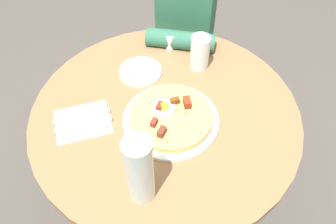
# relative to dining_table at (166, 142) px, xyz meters

# --- Properties ---
(ground_plane) EXTENTS (6.00, 6.00, 0.00)m
(ground_plane) POSITION_rel_dining_table_xyz_m (0.00, 0.00, -0.57)
(ground_plane) COLOR #4C4742
(dining_table) EXTENTS (0.87, 0.87, 0.74)m
(dining_table) POSITION_rel_dining_table_xyz_m (0.00, 0.00, 0.00)
(dining_table) COLOR olive
(dining_table) RESTS_ON ground_plane
(person_seated) EXTENTS (0.51, 0.28, 1.14)m
(person_seated) POSITION_rel_dining_table_xyz_m (0.61, 0.02, -0.06)
(person_seated) COLOR #2D2D33
(person_seated) RESTS_ON ground_plane
(pizza_plate) EXTENTS (0.30, 0.30, 0.01)m
(pizza_plate) POSITION_rel_dining_table_xyz_m (-0.04, -0.03, 0.18)
(pizza_plate) COLOR white
(pizza_plate) RESTS_ON dining_table
(breakfast_pizza) EXTENTS (0.26, 0.26, 0.05)m
(breakfast_pizza) POSITION_rel_dining_table_xyz_m (-0.04, -0.03, 0.20)
(breakfast_pizza) COLOR #DBB05D
(breakfast_pizza) RESTS_ON pizza_plate
(bread_plate) EXTENTS (0.15, 0.15, 0.01)m
(bread_plate) POSITION_rel_dining_table_xyz_m (0.16, 0.12, 0.18)
(bread_plate) COLOR white
(bread_plate) RESTS_ON dining_table
(napkin) EXTENTS (0.20, 0.22, 0.00)m
(napkin) POSITION_rel_dining_table_xyz_m (-0.10, 0.25, 0.18)
(napkin) COLOR white
(napkin) RESTS_ON dining_table
(fork) EXTENTS (0.10, 0.16, 0.00)m
(fork) POSITION_rel_dining_table_xyz_m (-0.08, 0.25, 0.18)
(fork) COLOR silver
(fork) RESTS_ON napkin
(knife) EXTENTS (0.10, 0.16, 0.00)m
(knife) POSITION_rel_dining_table_xyz_m (-0.11, 0.24, 0.18)
(knife) COLOR silver
(knife) RESTS_ON napkin
(water_glass) EXTENTS (0.07, 0.07, 0.13)m
(water_glass) POSITION_rel_dining_table_xyz_m (0.24, -0.07, 0.24)
(water_glass) COLOR silver
(water_glass) RESTS_ON dining_table
(water_bottle) EXTENTS (0.07, 0.07, 0.23)m
(water_bottle) POSITION_rel_dining_table_xyz_m (-0.29, -0.00, 0.29)
(water_bottle) COLOR silver
(water_bottle) RESTS_ON dining_table
(salt_shaker) EXTENTS (0.03, 0.03, 0.06)m
(salt_shaker) POSITION_rel_dining_table_xyz_m (0.31, 0.05, 0.21)
(salt_shaker) COLOR white
(salt_shaker) RESTS_ON dining_table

